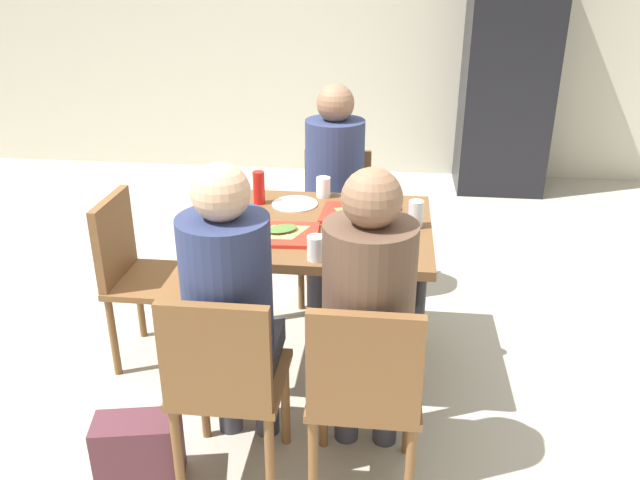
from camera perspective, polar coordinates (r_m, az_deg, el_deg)
name	(u,v)px	position (r m, az deg, el deg)	size (l,w,h in m)	color
ground_plane	(320,368)	(3.27, 0.00, -11.16)	(10.00, 10.00, 0.02)	#B2AD9E
back_wall	(363,12)	(5.88, 3.76, 19.36)	(10.00, 0.10, 2.80)	beige
main_table	(320,247)	(2.94, 0.00, -0.59)	(0.99, 0.85, 0.76)	brown
chair_near_left	(225,378)	(2.37, -8.39, -11.92)	(0.40, 0.40, 0.84)	brown
chair_near_right	(364,388)	(2.30, 3.94, -12.84)	(0.40, 0.40, 0.84)	brown
chair_far_side	(336,214)	(3.74, 1.41, 2.33)	(0.40, 0.40, 0.84)	brown
chair_left_end	(137,268)	(3.22, -15.78, -2.38)	(0.40, 0.40, 0.84)	brown
person_in_red	(230,298)	(2.35, -7.90, -5.07)	(0.32, 0.42, 1.25)	#383842
person_in_brown_jacket	(369,306)	(2.29, 4.29, -5.79)	(0.32, 0.42, 1.25)	#383842
person_far_side	(334,181)	(3.52, 1.24, 5.22)	(0.32, 0.42, 1.25)	#383842
tray_red_near	(276,234)	(2.78, -3.90, 0.51)	(0.36, 0.26, 0.02)	red
tray_red_far	(360,214)	(2.99, 3.58, 2.29)	(0.36, 0.26, 0.02)	red
paper_plate_center	(295,204)	(3.12, -2.23, 3.19)	(0.22, 0.22, 0.01)	white
paper_plate_near_edge	(349,247)	(2.67, 2.61, -0.61)	(0.22, 0.22, 0.01)	white
pizza_slice_a	(282,230)	(2.78, -3.34, 0.88)	(0.23, 0.22, 0.02)	#DBAD60
pizza_slice_b	(357,210)	(2.99, 3.27, 2.61)	(0.21, 0.19, 0.02)	#C68C47
plastic_cup_a	(323,187)	(3.21, 0.29, 4.67)	(0.07, 0.07, 0.10)	white
plastic_cup_b	(316,248)	(2.54, -0.37, -0.72)	(0.07, 0.07, 0.10)	white
soda_can	(416,214)	(2.88, 8.42, 2.27)	(0.07, 0.07, 0.12)	#B7BCC6
condiment_bottle	(259,188)	(3.13, -5.40, 4.61)	(0.06, 0.06, 0.16)	red
foil_bundle	(226,212)	(2.93, -8.27, 2.46)	(0.10, 0.10, 0.10)	silver
handbag	(139,451)	(2.67, -15.63, -17.41)	(0.32, 0.16, 0.28)	#592D38
drink_fridge	(507,76)	(5.65, 16.17, 13.71)	(0.70, 0.60, 1.90)	black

